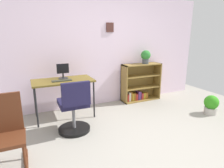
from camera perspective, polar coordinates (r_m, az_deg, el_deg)
name	(u,v)px	position (r m, az deg, el deg)	size (l,w,h in m)	color
ground_plane	(156,154)	(2.77, 13.09, -19.68)	(6.24, 6.24, 0.00)	#9E998E
wall_back	(98,52)	(4.21, -4.12, 9.68)	(5.20, 0.12, 2.36)	silver
desk	(63,83)	(3.63, -14.48, 0.33)	(1.10, 0.59, 0.73)	brown
monitor	(63,72)	(3.70, -14.53, 3.63)	(0.22, 0.18, 0.28)	#262628
keyboard	(62,81)	(3.53, -14.84, 1.00)	(0.35, 0.11, 0.02)	#363729
office_chair	(74,110)	(3.09, -11.28, -7.73)	(0.52, 0.55, 0.88)	black
rocking_chair	(5,133)	(2.56, -29.43, -12.68)	(0.42, 0.64, 0.90)	#522715
bookshelf_low	(139,84)	(4.60, 8.23, 0.05)	(0.95, 0.30, 0.88)	olive
potted_plant_on_shelf	(146,56)	(4.49, 10.08, 8.22)	(0.22, 0.22, 0.31)	#474C51
potted_plant_floor	(211,104)	(4.28, 27.63, -5.45)	(0.28, 0.28, 0.38)	#B7B2A8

